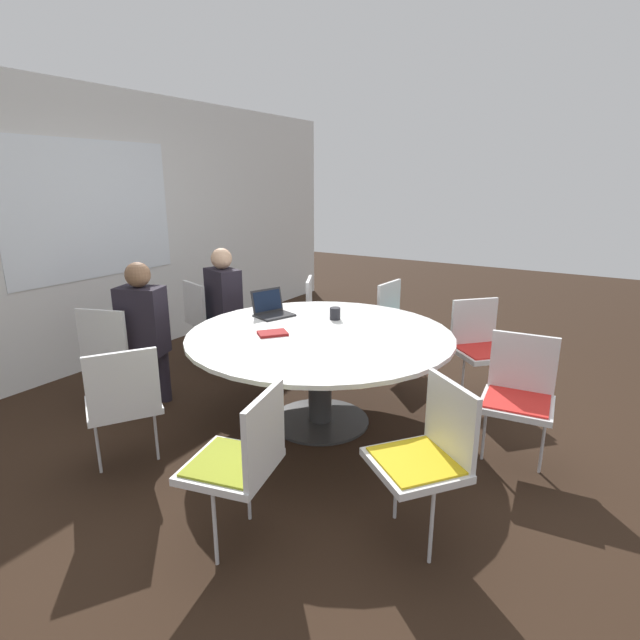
{
  "coord_description": "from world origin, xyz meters",
  "views": [
    {
      "loc": [
        -3.03,
        -1.86,
        1.84
      ],
      "look_at": [
        0.0,
        0.0,
        0.83
      ],
      "focal_mm": 28.0,
      "sensor_mm": 36.0,
      "label": 1
    }
  ],
  "objects_px": {
    "chair_1": "(114,347)",
    "chair_6": "(481,342)",
    "chair_2": "(123,398)",
    "chair_3": "(242,455)",
    "chair_8": "(321,312)",
    "person_0": "(225,300)",
    "laptop": "(271,309)",
    "chair_4": "(427,449)",
    "person_1": "(144,323)",
    "chair_5": "(519,390)",
    "chair_0": "(207,315)",
    "coffee_cup": "(335,314)",
    "chair_7": "(400,318)",
    "spiral_notebook": "(273,333)"
  },
  "relations": [
    {
      "from": "chair_4",
      "to": "chair_5",
      "type": "bearing_deg",
      "value": -65.4
    },
    {
      "from": "chair_6",
      "to": "person_0",
      "type": "xyz_separation_m",
      "value": [
        -0.57,
        2.32,
        0.19
      ]
    },
    {
      "from": "coffee_cup",
      "to": "chair_4",
      "type": "bearing_deg",
      "value": -134.25
    },
    {
      "from": "chair_2",
      "to": "chair_7",
      "type": "bearing_deg",
      "value": 16.25
    },
    {
      "from": "person_1",
      "to": "spiral_notebook",
      "type": "xyz_separation_m",
      "value": [
        0.25,
        -1.12,
        0.03
      ]
    },
    {
      "from": "chair_2",
      "to": "laptop",
      "type": "relative_size",
      "value": 2.42
    },
    {
      "from": "chair_6",
      "to": "chair_8",
      "type": "bearing_deg",
      "value": -51.12
    },
    {
      "from": "chair_8",
      "to": "coffee_cup",
      "type": "height_order",
      "value": "chair_8"
    },
    {
      "from": "chair_1",
      "to": "chair_5",
      "type": "distance_m",
      "value": 3.11
    },
    {
      "from": "chair_5",
      "to": "spiral_notebook",
      "type": "bearing_deg",
      "value": 8.71
    },
    {
      "from": "chair_1",
      "to": "chair_5",
      "type": "bearing_deg",
      "value": -3.83
    },
    {
      "from": "spiral_notebook",
      "to": "coffee_cup",
      "type": "xyz_separation_m",
      "value": [
        0.6,
        -0.19,
        0.04
      ]
    },
    {
      "from": "spiral_notebook",
      "to": "chair_0",
      "type": "bearing_deg",
      "value": 62.32
    },
    {
      "from": "chair_5",
      "to": "coffee_cup",
      "type": "bearing_deg",
      "value": -12.28
    },
    {
      "from": "chair_5",
      "to": "chair_7",
      "type": "height_order",
      "value": "same"
    },
    {
      "from": "person_1",
      "to": "chair_8",
      "type": "bearing_deg",
      "value": 49.12
    },
    {
      "from": "chair_4",
      "to": "laptop",
      "type": "relative_size",
      "value": 2.42
    },
    {
      "from": "chair_4",
      "to": "chair_8",
      "type": "distance_m",
      "value": 2.77
    },
    {
      "from": "chair_3",
      "to": "person_0",
      "type": "relative_size",
      "value": 0.71
    },
    {
      "from": "person_0",
      "to": "person_1",
      "type": "relative_size",
      "value": 1.0
    },
    {
      "from": "chair_3",
      "to": "laptop",
      "type": "distance_m",
      "value": 1.88
    },
    {
      "from": "chair_1",
      "to": "chair_6",
      "type": "height_order",
      "value": "same"
    },
    {
      "from": "chair_1",
      "to": "coffee_cup",
      "type": "height_order",
      "value": "chair_1"
    },
    {
      "from": "chair_1",
      "to": "laptop",
      "type": "relative_size",
      "value": 2.42
    },
    {
      "from": "chair_5",
      "to": "chair_8",
      "type": "relative_size",
      "value": 1.0
    },
    {
      "from": "chair_5",
      "to": "chair_2",
      "type": "bearing_deg",
      "value": 29.09
    },
    {
      "from": "laptop",
      "to": "chair_8",
      "type": "bearing_deg",
      "value": 25.67
    },
    {
      "from": "chair_6",
      "to": "laptop",
      "type": "height_order",
      "value": "laptop"
    },
    {
      "from": "chair_8",
      "to": "chair_7",
      "type": "bearing_deg",
      "value": 76.13
    },
    {
      "from": "chair_5",
      "to": "chair_6",
      "type": "xyz_separation_m",
      "value": [
        0.86,
        0.47,
        0.0
      ]
    },
    {
      "from": "chair_2",
      "to": "chair_3",
      "type": "height_order",
      "value": "same"
    },
    {
      "from": "chair_2",
      "to": "spiral_notebook",
      "type": "distance_m",
      "value": 1.12
    },
    {
      "from": "chair_5",
      "to": "chair_8",
      "type": "distance_m",
      "value": 2.36
    },
    {
      "from": "person_0",
      "to": "laptop",
      "type": "relative_size",
      "value": 3.4
    },
    {
      "from": "chair_3",
      "to": "chair_6",
      "type": "relative_size",
      "value": 1.0
    },
    {
      "from": "person_0",
      "to": "coffee_cup",
      "type": "distance_m",
      "value": 1.3
    },
    {
      "from": "person_1",
      "to": "coffee_cup",
      "type": "height_order",
      "value": "person_1"
    },
    {
      "from": "chair_5",
      "to": "person_1",
      "type": "xyz_separation_m",
      "value": [
        -0.67,
        2.79,
        0.19
      ]
    },
    {
      "from": "chair_8",
      "to": "person_0",
      "type": "distance_m",
      "value": 0.99
    },
    {
      "from": "chair_5",
      "to": "laptop",
      "type": "bearing_deg",
      "value": -5.67
    },
    {
      "from": "chair_7",
      "to": "coffee_cup",
      "type": "height_order",
      "value": "chair_7"
    },
    {
      "from": "chair_2",
      "to": "person_0",
      "type": "height_order",
      "value": "person_0"
    },
    {
      "from": "chair_0",
      "to": "chair_1",
      "type": "height_order",
      "value": "same"
    },
    {
      "from": "laptop",
      "to": "chair_4",
      "type": "bearing_deg",
      "value": -101.44
    },
    {
      "from": "chair_6",
      "to": "chair_8",
      "type": "xyz_separation_m",
      "value": [
        0.15,
        1.66,
        0.0
      ]
    },
    {
      "from": "chair_8",
      "to": "spiral_notebook",
      "type": "bearing_deg",
      "value": -10.75
    },
    {
      "from": "coffee_cup",
      "to": "chair_1",
      "type": "bearing_deg",
      "value": 123.81
    },
    {
      "from": "chair_6",
      "to": "person_1",
      "type": "distance_m",
      "value": 2.79
    },
    {
      "from": "chair_8",
      "to": "laptop",
      "type": "xyz_separation_m",
      "value": [
        -1.0,
        -0.12,
        0.27
      ]
    },
    {
      "from": "chair_8",
      "to": "laptop",
      "type": "distance_m",
      "value": 1.04
    }
  ]
}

